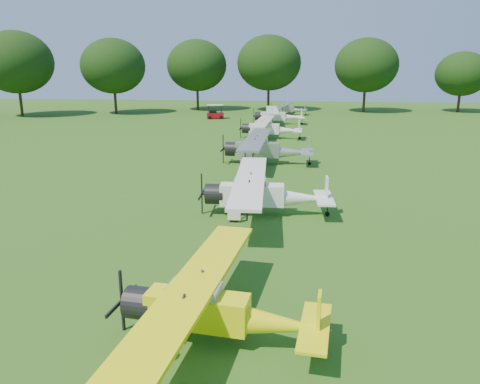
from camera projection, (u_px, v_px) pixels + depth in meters
The scene contains 9 objects.
ground at pixel (243, 200), 28.13m from camera, with size 160.00×160.00×0.00m, color #2D5214.
tree_belt at pixel (308, 61), 25.76m from camera, with size 137.36×130.27×14.52m.
aircraft_2 at pixel (213, 306), 13.40m from camera, with size 6.31×10.03×1.97m.
aircraft_3 at pixel (262, 191), 24.97m from camera, with size 7.13×11.35×2.24m.
aircraft_4 at pixel (264, 147), 37.94m from camera, with size 7.45×11.83×2.34m.
aircraft_5 at pixel (269, 127), 51.09m from camera, with size 6.87×10.92×2.15m.
aircraft_6 at pixel (277, 115), 63.46m from camera, with size 7.00×11.17×2.20m.
aircraft_7 at pixel (288, 108), 75.64m from camera, with size 5.94×9.43×1.85m.
golf_cart at pixel (215, 114), 70.12m from camera, with size 2.74×2.06×2.09m.
Camera 1 is at (3.09, -26.84, 7.85)m, focal length 35.00 mm.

